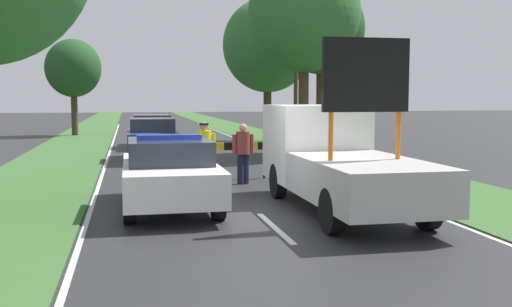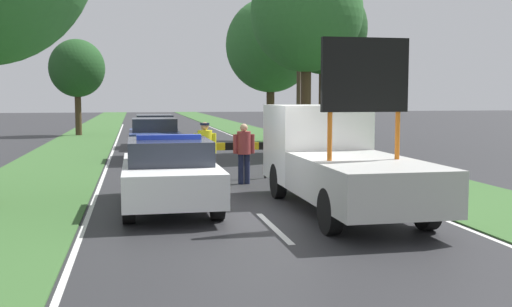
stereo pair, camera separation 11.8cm
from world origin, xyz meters
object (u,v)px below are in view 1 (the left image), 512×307
object	(u,v)px
work_truck	(334,157)
traffic_cone_centre_front	(300,174)
police_car	(169,173)
traffic_cone_near_police	(289,162)
utility_pole	(296,79)
police_officer	(204,148)
roadside_tree_near_right	(304,13)
roadside_tree_mid_right	(73,69)
pedestrian_civilian	(243,149)
queued_car_hatch_blue	(152,139)
roadside_tree_mid_left	(321,30)
roadside_tree_near_left	(268,46)
queued_car_suv_grey	(152,130)
road_barrier	(224,149)

from	to	relation	value
work_truck	traffic_cone_centre_front	xyz separation A→B (m)	(0.26, 3.51, -0.82)
police_car	traffic_cone_near_police	world-z (taller)	police_car
work_truck	utility_pole	xyz separation A→B (m)	(3.56, 15.65, 2.15)
police_car	traffic_cone_near_police	distance (m)	6.47
police_officer	roadside_tree_near_right	distance (m)	10.05
work_truck	roadside_tree_mid_right	distance (m)	27.01
utility_pole	pedestrian_civilian	bearing A→B (deg)	-112.19
queued_car_hatch_blue	roadside_tree_mid_left	distance (m)	8.40
police_officer	roadside_tree_mid_right	world-z (taller)	roadside_tree_mid_right
traffic_cone_centre_front	roadside_tree_mid_right	size ratio (longest dim) A/B	0.09
pedestrian_civilian	roadside_tree_mid_right	distance (m)	23.08
police_car	roadside_tree_near_right	world-z (taller)	roadside_tree_near_right
queued_car_hatch_blue	roadside_tree_near_right	xyz separation A→B (m)	(6.08, 0.58, 4.87)
police_car	roadside_tree_mid_right	distance (m)	25.75
traffic_cone_centre_front	utility_pole	xyz separation A→B (m)	(3.30, 12.14, 2.97)
police_officer	roadside_tree_near_right	size ratio (longest dim) A/B	0.21
police_officer	traffic_cone_centre_front	size ratio (longest dim) A/B	3.15
pedestrian_civilian	roadside_tree_mid_left	size ratio (longest dim) A/B	0.23
police_car	roadside_tree_near_left	bearing A→B (deg)	74.95
traffic_cone_near_police	queued_car_suv_grey	bearing A→B (deg)	109.22
traffic_cone_centre_front	traffic_cone_near_police	bearing A→B (deg)	83.47
road_barrier	traffic_cone_centre_front	world-z (taller)	road_barrier
road_barrier	traffic_cone_centre_front	distance (m)	2.37
traffic_cone_centre_front	roadside_tree_mid_left	bearing A→B (deg)	68.34
police_officer	traffic_cone_centre_front	distance (m)	2.73
police_officer	roadside_tree_mid_right	xyz separation A→B (m)	(-5.18, 22.06, 3.05)
pedestrian_civilian	road_barrier	bearing A→B (deg)	135.40
pedestrian_civilian	traffic_cone_centre_front	world-z (taller)	pedestrian_civilian
traffic_cone_centre_front	queued_car_hatch_blue	size ratio (longest dim) A/B	0.13
road_barrier	roadside_tree_near_right	distance (m)	9.02
road_barrier	queued_car_hatch_blue	distance (m)	6.04
roadside_tree_mid_left	queued_car_hatch_blue	bearing A→B (deg)	-169.01
queued_car_hatch_blue	roadside_tree_near_left	world-z (taller)	roadside_tree_near_left
police_car	road_barrier	bearing A→B (deg)	70.70
pedestrian_civilian	queued_car_hatch_blue	xyz separation A→B (m)	(-2.19, 6.75, -0.15)
pedestrian_civilian	queued_car_suv_grey	size ratio (longest dim) A/B	0.35
roadside_tree_mid_right	traffic_cone_near_police	bearing A→B (deg)	-68.23
work_truck	traffic_cone_near_police	xyz separation A→B (m)	(0.50, 5.62, -0.73)
police_car	traffic_cone_centre_front	size ratio (longest dim) A/B	8.58
queued_car_suv_grey	roadside_tree_near_left	world-z (taller)	roadside_tree_near_left
pedestrian_civilian	roadside_tree_near_right	distance (m)	9.54
police_officer	roadside_tree_mid_right	distance (m)	22.87
work_truck	roadside_tree_mid_right	size ratio (longest dim) A/B	1.05
traffic_cone_near_police	roadside_tree_mid_left	size ratio (longest dim) A/B	0.10
work_truck	roadside_tree_near_left	distance (m)	19.27
roadside_tree_near_right	roadside_tree_near_left	bearing A→B (deg)	87.98
police_car	queued_car_hatch_blue	xyz separation A→B (m)	(0.02, 9.96, 0.05)
roadside_tree_mid_right	queued_car_suv_grey	bearing A→B (deg)	-65.39
roadside_tree_near_right	roadside_tree_mid_left	world-z (taller)	roadside_tree_near_right
pedestrian_civilian	traffic_cone_near_police	size ratio (longest dim) A/B	2.29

